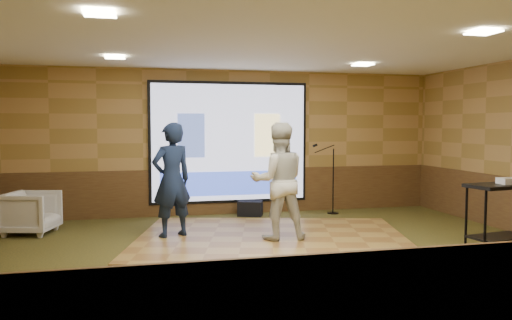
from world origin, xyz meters
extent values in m
plane|color=#2C3217|center=(0.00, 0.00, 0.00)|extent=(9.00, 9.00, 0.00)
cube|color=#A57E44|center=(0.00, 3.50, 1.50)|extent=(9.00, 0.04, 3.00)
cube|color=#A57E44|center=(0.00, -3.50, 1.50)|extent=(9.00, 0.04, 3.00)
cube|color=white|center=(0.00, 0.00, 3.00)|extent=(9.00, 7.00, 0.04)
cube|color=#472917|center=(0.00, 3.48, 0.47)|extent=(9.00, 0.04, 0.95)
cube|color=#472917|center=(0.00, -3.48, 0.47)|extent=(9.00, 0.04, 0.95)
cube|color=black|center=(0.00, 3.45, 1.50)|extent=(3.32, 0.03, 2.52)
cube|color=silver|center=(0.00, 3.42, 1.50)|extent=(3.20, 0.02, 2.40)
cube|color=#3F508B|center=(-0.80, 3.40, 1.65)|extent=(0.55, 0.01, 0.90)
cube|color=#FFE793|center=(0.80, 3.40, 1.65)|extent=(0.55, 0.01, 0.90)
cube|color=blue|center=(0.00, 3.40, 0.65)|extent=(2.88, 0.01, 0.50)
cube|color=#FCEBBD|center=(-2.20, 1.80, 2.97)|extent=(0.32, 0.32, 0.02)
cube|color=#FCEBBD|center=(2.20, 1.80, 2.97)|extent=(0.32, 0.32, 0.02)
cube|color=#FCEBBD|center=(-2.20, -1.50, 2.97)|extent=(0.32, 0.32, 0.02)
cube|color=#FCEBBD|center=(2.20, -1.50, 2.97)|extent=(0.32, 0.32, 0.02)
cube|color=olive|center=(0.27, 1.03, 0.02)|extent=(5.06, 4.30, 0.03)
imported|color=#131F3D|center=(-1.33, 1.45, 0.97)|extent=(0.80, 0.67, 1.87)
imported|color=beige|center=(0.33, 0.86, 0.97)|extent=(0.96, 0.78, 1.87)
cylinder|color=black|center=(2.79, -0.90, 0.49)|extent=(0.04, 0.04, 0.97)
cylinder|color=black|center=(2.79, -0.49, 0.49)|extent=(0.04, 0.04, 0.97)
cube|color=black|center=(3.19, -0.69, 1.00)|extent=(0.97, 0.51, 0.05)
cube|color=black|center=(3.19, -0.69, 0.26)|extent=(0.87, 0.46, 0.03)
cube|color=silver|center=(3.28, -0.73, 1.07)|extent=(0.28, 0.24, 0.09)
cylinder|color=black|center=(2.13, 2.99, 0.01)|extent=(0.24, 0.24, 0.02)
cylinder|color=black|center=(2.13, 2.99, 0.68)|extent=(0.02, 0.02, 1.37)
cylinder|color=black|center=(1.93, 2.99, 1.37)|extent=(0.43, 0.02, 0.17)
cylinder|color=black|center=(1.72, 2.99, 1.44)|extent=(0.10, 0.05, 0.08)
imported|color=gray|center=(-3.65, 2.33, 0.37)|extent=(0.98, 0.96, 0.73)
cube|color=black|center=(0.37, 3.13, 0.15)|extent=(0.57, 0.48, 0.30)
camera|label=1|loc=(-1.84, -6.77, 1.86)|focal=35.00mm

